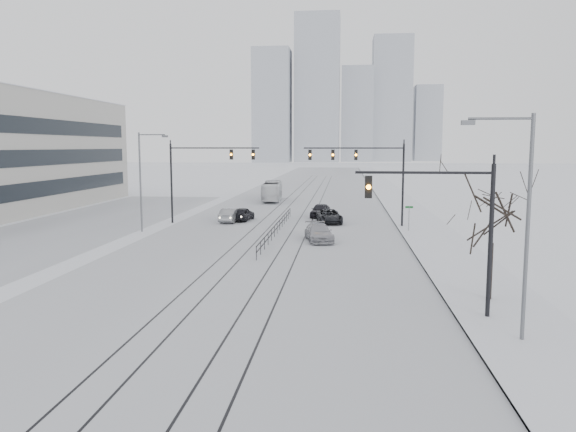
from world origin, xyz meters
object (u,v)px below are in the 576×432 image
object	(u,v)px
bare_tree	(492,213)
sedan_nb_front	(329,216)
sedan_sb_outer	(231,215)
sedan_nb_far	(320,210)
traffic_mast_near	(454,219)
box_truck	(272,191)
sedan_nb_right	(319,233)
sedan_sb_inner	(242,214)

from	to	relation	value
bare_tree	sedan_nb_front	bearing A→B (deg)	107.12
bare_tree	sedan_sb_outer	size ratio (longest dim) A/B	1.40
bare_tree	sedan_nb_far	distance (m)	34.85
traffic_mast_near	sedan_sb_outer	world-z (taller)	traffic_mast_near
sedan_nb_far	sedan_sb_outer	bearing A→B (deg)	-142.31
sedan_nb_far	box_truck	size ratio (longest dim) A/B	0.43
traffic_mast_near	sedan_sb_outer	xyz separation A→B (m)	(-16.49, 31.19, -3.85)
bare_tree	sedan_nb_front	size ratio (longest dim) A/B	1.23
sedan_nb_front	sedan_nb_right	xyz separation A→B (m)	(-0.56, -11.10, 0.01)
box_truck	sedan_nb_far	bearing A→B (deg)	109.89
sedan_sb_outer	sedan_nb_front	xyz separation A→B (m)	(10.16, 0.19, -0.03)
bare_tree	sedan_sb_outer	world-z (taller)	bare_tree
bare_tree	sedan_sb_inner	world-z (taller)	bare_tree
bare_tree	sedan_nb_far	xyz separation A→B (m)	(-9.87, 33.21, -3.75)
sedan_nb_front	box_truck	xyz separation A→B (m)	(-8.78, 22.60, 0.72)
sedan_nb_front	sedan_sb_inner	bearing A→B (deg)	165.86
traffic_mast_near	bare_tree	bearing A→B (deg)	51.24
sedan_sb_outer	sedan_nb_right	bearing A→B (deg)	134.92
sedan_sb_inner	sedan_nb_far	xyz separation A→B (m)	(7.99, 3.94, 0.03)
traffic_mast_near	bare_tree	xyz separation A→B (m)	(2.41, 3.00, -0.07)
sedan_nb_front	box_truck	bearing A→B (deg)	102.70
box_truck	sedan_sb_outer	bearing A→B (deg)	83.15
sedan_nb_far	sedan_nb_front	bearing A→B (deg)	-68.23
sedan_sb_inner	box_truck	size ratio (longest dim) A/B	0.42
sedan_sb_outer	sedan_nb_right	world-z (taller)	sedan_sb_outer
sedan_sb_inner	sedan_sb_outer	distance (m)	1.50
box_truck	bare_tree	bearing A→B (deg)	105.58
sedan_nb_right	sedan_nb_far	distance (m)	15.95
traffic_mast_near	bare_tree	world-z (taller)	traffic_mast_near
traffic_mast_near	sedan_nb_right	xyz separation A→B (m)	(-6.89, 20.28, -3.86)
bare_tree	sedan_sb_outer	xyz separation A→B (m)	(-18.90, 28.19, -3.77)
bare_tree	sedan_nb_right	xyz separation A→B (m)	(-9.30, 17.28, -3.79)
sedan_nb_right	traffic_mast_near	bearing A→B (deg)	-82.64
bare_tree	sedan_nb_right	size ratio (longest dim) A/B	1.26
sedan_sb_inner	sedan_nb_front	xyz separation A→B (m)	(9.12, -0.90, -0.02)
traffic_mast_near	sedan_nb_right	bearing A→B (deg)	108.76
sedan_sb_outer	box_truck	world-z (taller)	box_truck
sedan_nb_right	sedan_sb_outer	bearing A→B (deg)	119.94
sedan_nb_front	sedan_sb_outer	bearing A→B (deg)	172.56
sedan_nb_right	sedan_nb_far	bearing A→B (deg)	80.66
sedan_sb_inner	sedan_sb_outer	xyz separation A→B (m)	(-1.03, -1.09, 0.00)
sedan_nb_right	box_truck	distance (m)	34.70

